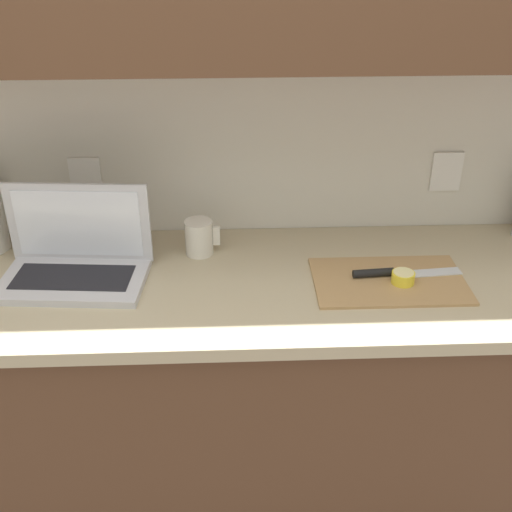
# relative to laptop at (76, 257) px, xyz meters

# --- Properties ---
(ground_plane) EXTENTS (12.00, 12.00, 0.00)m
(ground_plane) POSITION_rel_laptop_xyz_m (0.29, -0.04, -0.94)
(ground_plane) COLOR #564C47
(ground_plane) RESTS_ON ground
(counter_unit) EXTENTS (2.59, 0.60, 0.88)m
(counter_unit) POSITION_rel_laptop_xyz_m (0.27, -0.04, -0.49)
(counter_unit) COLOR brown
(counter_unit) RESTS_ON ground_plane
(laptop) EXTENTS (0.40, 0.26, 0.24)m
(laptop) POSITION_rel_laptop_xyz_m (0.00, 0.00, 0.00)
(laptop) COLOR silver
(laptop) RESTS_ON counter_unit
(cutting_board) EXTENTS (0.40, 0.25, 0.01)m
(cutting_board) POSITION_rel_laptop_xyz_m (0.83, -0.07, -0.05)
(cutting_board) COLOR tan
(cutting_board) RESTS_ON counter_unit
(knife) EXTENTS (0.30, 0.05, 0.02)m
(knife) POSITION_rel_laptop_xyz_m (0.83, -0.05, -0.04)
(knife) COLOR silver
(knife) RESTS_ON cutting_board
(lemon_half_cut) EXTENTS (0.06, 0.06, 0.03)m
(lemon_half_cut) POSITION_rel_laptop_xyz_m (0.86, -0.08, -0.03)
(lemon_half_cut) COLOR yellow
(lemon_half_cut) RESTS_ON cutting_board
(measuring_cup) EXTENTS (0.10, 0.08, 0.10)m
(measuring_cup) POSITION_rel_laptop_xyz_m (0.32, 0.11, -0.01)
(measuring_cup) COLOR silver
(measuring_cup) RESTS_ON counter_unit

